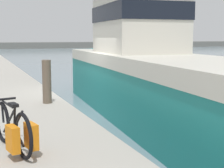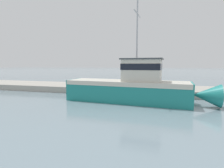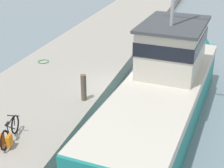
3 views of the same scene
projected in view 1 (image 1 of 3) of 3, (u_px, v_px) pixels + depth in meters
The scene contains 6 objects.
ground_plane at pixel (75, 114), 11.42m from camera, with size 320.00×320.00×0.00m, color gray.
far_shoreline at pixel (118, 45), 85.24m from camera, with size 180.00×5.00×1.36m, color slate.
fishing_boat_main at pixel (145, 69), 11.20m from camera, with size 3.73×13.65×9.29m.
boat_blue_far at pixel (164, 48), 59.90m from camera, with size 5.36×6.31×4.48m.
bicycle_touring at pixel (15, 130), 5.29m from camera, with size 0.64×1.68×0.77m.
mooring_post at pixel (47, 82), 9.23m from camera, with size 0.24×0.24×1.17m, color brown.
Camera 1 is at (-2.98, -10.84, 2.53)m, focal length 55.00 mm.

